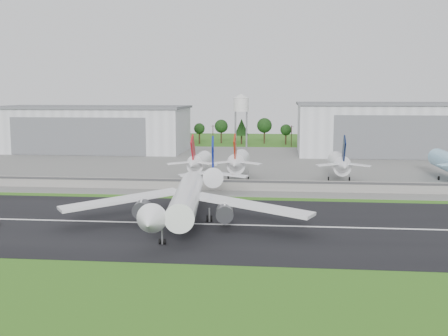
# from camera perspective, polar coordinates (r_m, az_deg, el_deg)

# --- Properties ---
(ground) EXTENTS (600.00, 600.00, 0.00)m
(ground) POSITION_cam_1_polar(r_m,az_deg,el_deg) (118.59, -2.63, -6.86)
(ground) COLOR #1D5514
(ground) RESTS_ON ground
(runway) EXTENTS (320.00, 60.00, 0.10)m
(runway) POSITION_cam_1_polar(r_m,az_deg,el_deg) (128.18, -1.95, -5.73)
(runway) COLOR black
(runway) RESTS_ON ground
(runway_centerline) EXTENTS (220.00, 1.00, 0.02)m
(runway_centerline) POSITION_cam_1_polar(r_m,az_deg,el_deg) (128.17, -1.95, -5.71)
(runway_centerline) COLOR white
(runway_centerline) RESTS_ON runway
(apron) EXTENTS (320.00, 150.00, 0.10)m
(apron) POSITION_cam_1_polar(r_m,az_deg,el_deg) (236.01, 1.75, 0.41)
(apron) COLOR slate
(apron) RESTS_ON ground
(blast_fence) EXTENTS (240.00, 0.61, 3.50)m
(blast_fence) POSITION_cam_1_polar(r_m,az_deg,el_deg) (171.65, 0.13, -1.72)
(blast_fence) COLOR gray
(blast_fence) RESTS_ON ground
(hangar_west) EXTENTS (97.00, 44.00, 23.20)m
(hangar_west) POSITION_cam_1_polar(r_m,az_deg,el_deg) (295.52, -13.26, 3.91)
(hangar_west) COLOR silver
(hangar_west) RESTS_ON ground
(hangar_east) EXTENTS (102.00, 47.00, 25.20)m
(hangar_east) POSITION_cam_1_polar(r_m,az_deg,el_deg) (284.82, 17.73, 3.83)
(hangar_east) COLOR silver
(hangar_east) RESTS_ON ground
(water_tower) EXTENTS (8.40, 8.40, 29.40)m
(water_tower) POSITION_cam_1_polar(r_m,az_deg,el_deg) (299.39, 1.75, 6.63)
(water_tower) COLOR #99999E
(water_tower) RESTS_ON ground
(utility_poles) EXTENTS (230.00, 3.00, 12.00)m
(utility_poles) POSITION_cam_1_polar(r_m,az_deg,el_deg) (315.38, 2.84, 2.21)
(utility_poles) COLOR black
(utility_poles) RESTS_ON ground
(treeline) EXTENTS (320.00, 16.00, 22.00)m
(treeline) POSITION_cam_1_polar(r_m,az_deg,el_deg) (330.30, 2.99, 2.45)
(treeline) COLOR black
(treeline) RESTS_ON ground
(main_airliner) EXTENTS (56.97, 59.27, 18.17)m
(main_airliner) POSITION_cam_1_polar(r_m,az_deg,el_deg) (127.37, -3.84, -3.60)
(main_airliner) COLOR white
(main_airliner) RESTS_ON runway
(parked_jet_red_a) EXTENTS (7.36, 31.29, 16.55)m
(parked_jet_red_a) POSITION_cam_1_polar(r_m,az_deg,el_deg) (193.67, -2.60, 0.61)
(parked_jet_red_a) COLOR white
(parked_jet_red_a) RESTS_ON ground
(parked_jet_red_b) EXTENTS (7.36, 31.29, 16.88)m
(parked_jet_red_b) POSITION_cam_1_polar(r_m,az_deg,el_deg) (192.12, 1.43, 0.65)
(parked_jet_red_b) COLOR white
(parked_jet_red_b) RESTS_ON ground
(parked_jet_navy) EXTENTS (7.36, 31.29, 16.68)m
(parked_jet_navy) POSITION_cam_1_polar(r_m,az_deg,el_deg) (192.45, 11.68, 0.45)
(parked_jet_navy) COLOR silver
(parked_jet_navy) RESTS_ON ground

